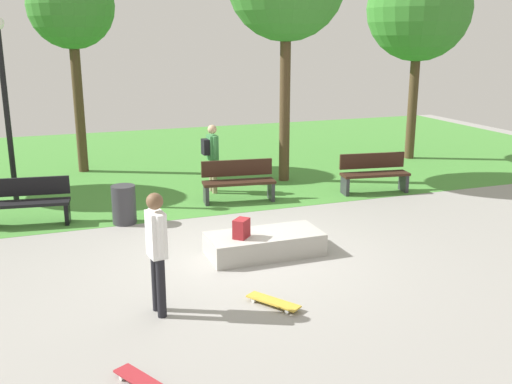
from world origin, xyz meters
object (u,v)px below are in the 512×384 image
park_bench_by_oak (374,172)px  park_bench_far_left (238,180)px  skateboard_by_ledge (273,302)px  backpack_on_ledge (241,228)px  lamp_post (5,92)px  skater_performing_trick (157,245)px  concrete_ledge (264,244)px  trash_bin (124,205)px  tree_slender_maple (71,7)px  pedestrian_with_backpack (212,153)px  skateboard_spare (143,382)px  park_bench_near_path (27,201)px  tree_leaning_ash (419,9)px

park_bench_by_oak → park_bench_far_left: bearing=173.6°
skateboard_by_ledge → park_bench_by_oak: 6.54m
backpack_on_ledge → lamp_post: bearing=81.3°
skater_performing_trick → lamp_post: bearing=107.2°
concrete_ledge → skateboard_by_ledge: 1.97m
lamp_post → trash_bin: 3.65m
tree_slender_maple → pedestrian_with_backpack: tree_slender_maple is taller
skater_performing_trick → lamp_post: size_ratio=0.42×
concrete_ledge → lamp_post: 6.63m
backpack_on_ledge → tree_slender_maple: tree_slender_maple is taller
park_bench_far_left → lamp_post: (-4.66, 1.49, 1.95)m
backpack_on_ledge → skateboard_by_ledge: bearing=-140.3°
skateboard_spare → tree_slender_maple: (0.18, 10.70, 4.21)m
skateboard_by_ledge → pedestrian_with_backpack: pedestrian_with_backpack is taller
concrete_ledge → pedestrian_with_backpack: (0.28, 4.20, 0.77)m
concrete_ledge → park_bench_near_path: bearing=140.5°
backpack_on_ledge → park_bench_far_left: (1.06, 3.34, -0.05)m
skateboard_by_ledge → skateboard_spare: same height
backpack_on_ledge → skateboard_spare: bearing=-170.1°
park_bench_far_left → tree_slender_maple: 6.46m
skater_performing_trick → skateboard_by_ledge: 1.79m
skater_performing_trick → park_bench_near_path: 4.97m
backpack_on_ledge → lamp_post: size_ratio=0.08×
skateboard_spare → trash_bin: size_ratio=1.04×
park_bench_near_path → concrete_ledge: bearing=-39.5°
skater_performing_trick → tree_slender_maple: bearing=92.0°
lamp_post → trash_bin: lamp_post is taller
skateboard_spare → tree_slender_maple: bearing=89.1°
trash_bin → tree_slender_maple: bearing=94.8°
park_bench_far_left → trash_bin: (-2.61, -0.74, -0.10)m
skateboard_by_ledge → pedestrian_with_backpack: bearing=81.9°
lamp_post → skateboard_by_ledge: bearing=-62.5°
park_bench_far_left → lamp_post: lamp_post is taller
concrete_ledge → pedestrian_with_backpack: 4.28m
backpack_on_ledge → skateboard_spare: backpack_on_ledge is taller
skateboard_spare → park_bench_near_path: 6.40m
tree_slender_maple → skater_performing_trick: bearing=-88.0°
skateboard_spare → trash_bin: (0.59, 5.71, 0.32)m
park_bench_near_path → pedestrian_with_backpack: size_ratio=1.03×
trash_bin → park_bench_by_oak: bearing=3.7°
skater_performing_trick → park_bench_far_left: size_ratio=1.01×
park_bench_by_oak → tree_leaning_ash: 5.79m
park_bench_far_left → tree_slender_maple: (-3.03, 4.26, 3.79)m
park_bench_by_oak → park_bench_far_left: size_ratio=1.00×
skateboard_by_ledge → park_bench_near_path: size_ratio=0.47×
skateboard_spare → park_bench_by_oak: park_bench_by_oak is taller
skateboard_by_ledge → backpack_on_ledge: bearing=85.2°
park_bench_far_left → pedestrian_with_backpack: pedestrian_with_backpack is taller
pedestrian_with_backpack → lamp_post: bearing=172.7°
concrete_ledge → skateboard_spare: size_ratio=2.42×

